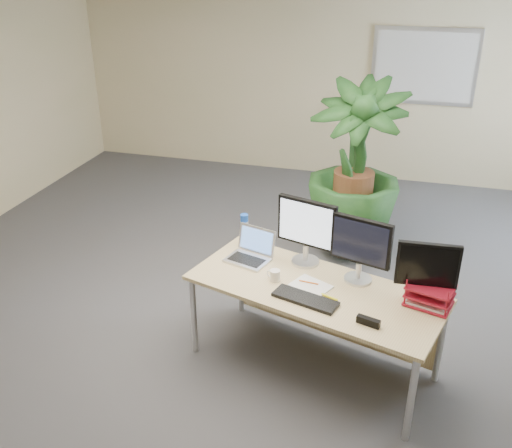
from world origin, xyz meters
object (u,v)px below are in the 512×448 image
(monitor_left, at_px, (307,228))
(laptop, at_px, (251,251))
(monitor_right, at_px, (361,246))
(floor_plant, at_px, (353,188))
(desk, at_px, (320,298))

(monitor_left, distance_m, laptop, 0.49)
(monitor_left, bearing_deg, monitor_right, -19.97)
(floor_plant, bearing_deg, desk, -90.64)
(desk, xyz_separation_m, laptop, (-0.59, 0.19, 0.20))
(monitor_left, distance_m, monitor_right, 0.45)
(desk, bearing_deg, floor_plant, 89.36)
(floor_plant, xyz_separation_m, laptop, (-0.61, -1.56, 0.01))
(desk, relative_size, laptop, 5.07)
(monitor_left, relative_size, monitor_right, 1.06)
(laptop, bearing_deg, monitor_left, 5.79)
(desk, distance_m, laptop, 0.65)
(floor_plant, relative_size, monitor_right, 3.00)
(laptop, bearing_deg, desk, -18.18)
(floor_plant, distance_m, monitor_right, 1.70)
(monitor_left, xyz_separation_m, monitor_right, (0.42, -0.15, -0.02))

